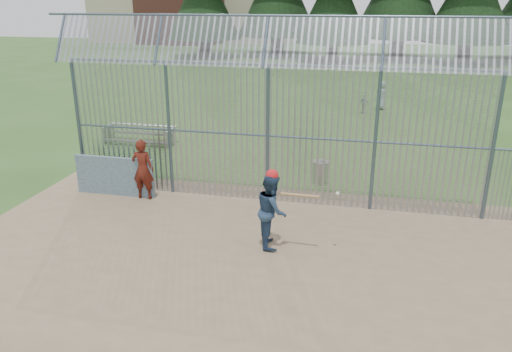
% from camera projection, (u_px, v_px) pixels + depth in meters
% --- Properties ---
extents(ground, '(120.00, 120.00, 0.00)m').
position_uv_depth(ground, '(237.00, 256.00, 11.70)').
color(ground, '#2D511E').
rests_on(ground, ground).
extents(dirt_infield, '(14.00, 10.00, 0.02)m').
position_uv_depth(dirt_infield, '(232.00, 266.00, 11.24)').
color(dirt_infield, '#756047').
rests_on(dirt_infield, ground).
extents(dugout_wall, '(2.50, 0.12, 1.20)m').
position_uv_depth(dugout_wall, '(115.00, 176.00, 15.11)').
color(dugout_wall, '#38566B').
rests_on(dugout_wall, dirt_infield).
extents(batter, '(0.90, 1.04, 1.82)m').
position_uv_depth(batter, '(272.00, 210.00, 11.90)').
color(batter, navy).
rests_on(batter, dirt_infield).
extents(onlooker, '(0.67, 0.45, 1.82)m').
position_uv_depth(onlooker, '(143.00, 169.00, 14.75)').
color(onlooker, maroon).
rests_on(onlooker, dirt_infield).
extents(bg_kid_standing, '(0.88, 0.86, 1.53)m').
position_uv_depth(bg_kid_standing, '(381.00, 95.00, 26.84)').
color(bg_kid_standing, gray).
rests_on(bg_kid_standing, ground).
extents(bg_kid_seated, '(0.62, 0.55, 1.01)m').
position_uv_depth(bg_kid_seated, '(364.00, 104.00, 25.90)').
color(bg_kid_seated, slate).
rests_on(bg_kid_seated, ground).
extents(batting_gear, '(1.72, 0.34, 0.57)m').
position_uv_depth(batting_gear, '(277.00, 179.00, 11.57)').
color(batting_gear, red).
rests_on(batting_gear, ground).
extents(trash_can, '(0.56, 0.56, 0.82)m').
position_uv_depth(trash_can, '(321.00, 172.00, 16.19)').
color(trash_can, gray).
rests_on(trash_can, ground).
extents(bleacher, '(3.00, 0.95, 0.72)m').
position_uv_depth(bleacher, '(139.00, 134.00, 20.62)').
color(bleacher, slate).
rests_on(bleacher, ground).
extents(backstop_fence, '(20.09, 0.81, 5.30)m').
position_uv_depth(backstop_fence, '(332.00, 127.00, 13.68)').
color(backstop_fence, '#47566B').
rests_on(backstop_fence, ground).
extents(distant_buildings, '(26.50, 10.50, 8.00)m').
position_uv_depth(distant_buildings, '(178.00, 14.00, 67.18)').
color(distant_buildings, brown).
rests_on(distant_buildings, ground).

